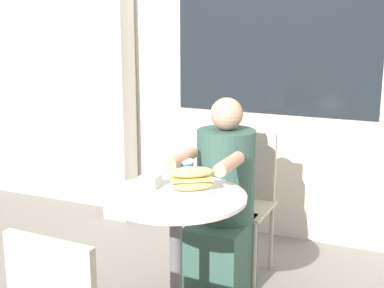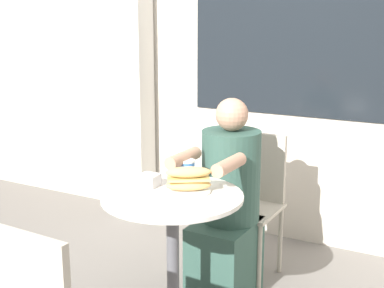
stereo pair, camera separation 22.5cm
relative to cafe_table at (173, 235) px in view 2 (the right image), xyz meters
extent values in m
cube|color=beige|center=(0.00, 1.50, 0.85)|extent=(8.00, 0.08, 2.80)
cube|color=black|center=(0.06, 1.45, 1.00)|extent=(1.41, 0.01, 1.29)
cube|color=beige|center=(-1.12, 1.34, 0.65)|extent=(0.20, 0.20, 2.40)
cylinder|color=beige|center=(0.00, 0.00, 0.20)|extent=(0.66, 0.66, 0.02)
cylinder|color=#515156|center=(0.00, 0.00, -0.17)|extent=(0.06, 0.06, 0.71)
cube|color=#ADA393|center=(0.05, 0.76, -0.11)|extent=(0.39, 0.39, 0.02)
cube|color=#ADA393|center=(0.05, 0.94, 0.11)|extent=(0.35, 0.04, 0.42)
cylinder|color=#ADA393|center=(0.21, 0.60, -0.33)|extent=(0.03, 0.03, 0.43)
cylinder|color=#ADA393|center=(-0.12, 0.60, -0.33)|extent=(0.03, 0.03, 0.43)
cylinder|color=#ADA393|center=(0.22, 0.93, -0.33)|extent=(0.03, 0.03, 0.43)
cylinder|color=#ADA393|center=(-0.11, 0.93, -0.33)|extent=(0.03, 0.03, 0.43)
cube|color=#2D4C42|center=(0.05, 0.48, -0.32)|extent=(0.32, 0.41, 0.45)
cylinder|color=#2D4C42|center=(0.05, 0.54, 0.16)|extent=(0.32, 0.32, 0.51)
sphere|color=tan|center=(0.05, 0.54, 0.50)|extent=(0.18, 0.18, 0.18)
cylinder|color=tan|center=(0.17, 0.25, 0.31)|extent=(0.07, 0.26, 0.07)
cylinder|color=tan|center=(-0.09, 0.26, 0.31)|extent=(0.07, 0.26, 0.07)
cylinder|color=white|center=(0.05, 0.06, 0.21)|extent=(0.21, 0.21, 0.01)
ellipsoid|color=tan|center=(0.05, 0.06, 0.24)|extent=(0.22, 0.18, 0.05)
cube|color=#D6BC66|center=(0.05, 0.06, 0.27)|extent=(0.21, 0.18, 0.01)
ellipsoid|color=tan|center=(0.05, 0.06, 0.30)|extent=(0.22, 0.18, 0.05)
cylinder|color=#336BB7|center=(-0.05, 0.23, 0.25)|extent=(0.08, 0.08, 0.09)
cylinder|color=white|center=(-0.05, 0.23, 0.30)|extent=(0.08, 0.08, 0.01)
cube|color=silver|center=(-0.16, 0.05, 0.24)|extent=(0.09, 0.09, 0.06)
camera|label=1|loc=(1.01, -2.12, 1.01)|focal=50.00mm
camera|label=2|loc=(1.22, -2.02, 1.01)|focal=50.00mm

